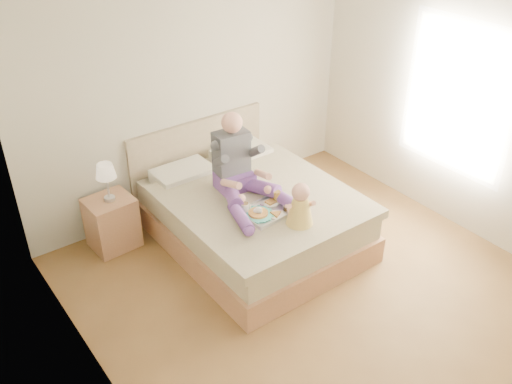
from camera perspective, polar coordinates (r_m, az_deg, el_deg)
room at (r=4.68m, az=7.81°, el=4.54°), size 4.02×4.22×2.71m
bed at (r=5.94m, az=-0.68°, el=-2.06°), size 1.70×2.18×1.00m
nightstand at (r=6.04m, az=-14.21°, el=-2.99°), size 0.48×0.43×0.56m
lamp at (r=5.73m, az=-14.81°, el=1.85°), size 0.20×0.20×0.41m
adult at (r=5.59m, az=-1.55°, el=2.05°), size 0.71×1.04×0.84m
tray at (r=5.40m, az=0.98°, el=-1.78°), size 0.51×0.41×0.14m
baby at (r=5.20m, az=4.40°, el=-1.50°), size 0.31×0.38×0.42m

